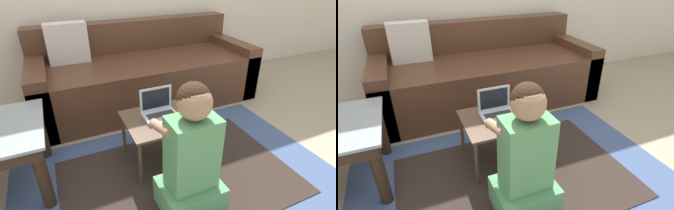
{
  "view_description": "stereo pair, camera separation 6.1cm",
  "coord_description": "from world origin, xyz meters",
  "views": [
    {
      "loc": [
        -0.71,
        -1.34,
        1.27
      ],
      "look_at": [
        -0.05,
        0.12,
        0.41
      ],
      "focal_mm": 28.0,
      "sensor_mm": 36.0,
      "label": 1
    },
    {
      "loc": [
        -0.65,
        -1.36,
        1.27
      ],
      "look_at": [
        -0.05,
        0.12,
        0.41
      ],
      "focal_mm": 28.0,
      "sensor_mm": 36.0,
      "label": 2
    }
  ],
  "objects": [
    {
      "name": "ground_plane",
      "position": [
        0.0,
        0.0,
        0.0
      ],
      "size": [
        16.0,
        16.0,
        0.0
      ],
      "primitive_type": "plane",
      "color": "gray"
    },
    {
      "name": "area_rug",
      "position": [
        -0.09,
        -0.17,
        0.0
      ],
      "size": [
        2.09,
        1.36,
        0.01
      ],
      "color": "#3D517A",
      "rests_on": "ground_plane"
    },
    {
      "name": "couch",
      "position": [
        0.11,
        1.04,
        0.28
      ],
      "size": [
        2.12,
        0.89,
        0.82
      ],
      "color": "#4C2D1E",
      "rests_on": "ground_plane"
    },
    {
      "name": "laptop_desk",
      "position": [
        -0.09,
        0.07,
        0.31
      ],
      "size": [
        0.55,
        0.42,
        0.35
      ],
      "color": "#4C3828",
      "rests_on": "ground_plane"
    },
    {
      "name": "laptop",
      "position": [
        -0.12,
        0.1,
        0.38
      ],
      "size": [
        0.23,
        0.18,
        0.19
      ],
      "color": "#B7BCC6",
      "rests_on": "laptop_desk"
    },
    {
      "name": "computer_mouse",
      "position": [
        0.06,
        0.02,
        0.37
      ],
      "size": [
        0.07,
        0.11,
        0.04
      ],
      "color": "black",
      "rests_on": "laptop_desk"
    },
    {
      "name": "person_seated",
      "position": [
        -0.14,
        -0.4,
        0.35
      ],
      "size": [
        0.35,
        0.38,
        0.79
      ],
      "color": "#518E5B",
      "rests_on": "ground_plane"
    }
  ]
}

